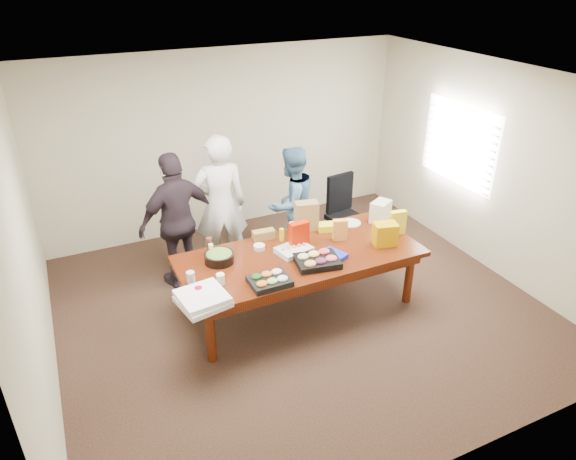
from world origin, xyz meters
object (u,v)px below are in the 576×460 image
conference_table (300,281)px  person_center (220,205)px  sheet_cake (294,250)px  person_right (291,204)px  salad_bowl (219,258)px  office_chair (346,216)px

conference_table → person_center: size_ratio=1.48×
sheet_cake → person_center: bearing=100.1°
person_right → salad_bowl: 1.63m
person_right → sheet_cake: size_ratio=4.23×
conference_table → office_chair: 1.64m
office_chair → person_center: person_center is taller
office_chair → salad_bowl: bearing=-167.0°
office_chair → person_right: bearing=164.1°
person_center → sheet_cake: person_center is taller
conference_table → office_chair: bearing=40.0°
office_chair → person_center: bearing=165.9°
office_chair → salad_bowl: size_ratio=3.05×
person_right → conference_table: bearing=49.6°
conference_table → salad_bowl: 1.02m
salad_bowl → person_center: bearing=70.3°
office_chair → sheet_cake: 1.66m
person_center → sheet_cake: 1.29m
person_right → salad_bowl: size_ratio=4.81×
conference_table → person_right: bearing=69.2°
office_chair → sheet_cake: (-1.31, -0.99, 0.27)m
person_right → salad_bowl: (-1.34, -0.94, -0.00)m
person_right → sheet_cake: 1.21m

